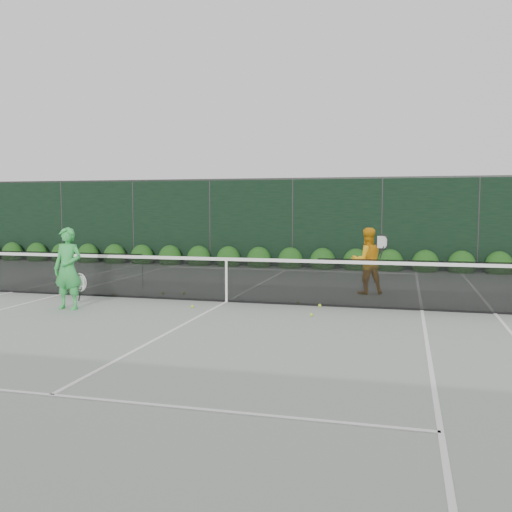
# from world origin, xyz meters

# --- Properties ---
(ground) EXTENTS (80.00, 80.00, 0.00)m
(ground) POSITION_xyz_m (0.00, 0.00, 0.00)
(ground) COLOR gray
(ground) RESTS_ON ground
(tennis_net) EXTENTS (12.90, 0.10, 1.07)m
(tennis_net) POSITION_xyz_m (-0.02, 0.00, 0.53)
(tennis_net) COLOR black
(tennis_net) RESTS_ON ground
(player_woman) EXTENTS (0.66, 0.41, 1.66)m
(player_woman) POSITION_xyz_m (-2.85, -1.64, 0.83)
(player_woman) COLOR green
(player_woman) RESTS_ON ground
(player_man) EXTENTS (0.97, 0.85, 1.58)m
(player_man) POSITION_xyz_m (2.89, 1.98, 0.79)
(player_man) COLOR orange
(player_man) RESTS_ON ground
(court_lines) EXTENTS (11.03, 23.83, 0.01)m
(court_lines) POSITION_xyz_m (0.00, 0.00, 0.01)
(court_lines) COLOR white
(court_lines) RESTS_ON ground
(windscreen_fence) EXTENTS (32.00, 21.07, 3.06)m
(windscreen_fence) POSITION_xyz_m (0.00, -2.71, 1.51)
(windscreen_fence) COLOR black
(windscreen_fence) RESTS_ON ground
(hedge_row) EXTENTS (31.66, 0.65, 0.94)m
(hedge_row) POSITION_xyz_m (-0.00, 7.15, 0.23)
(hedge_row) COLOR #11350E
(hedge_row) RESTS_ON ground
(tennis_balls) EXTENTS (4.92, 1.99, 0.07)m
(tennis_balls) POSITION_xyz_m (-0.09, -0.09, 0.03)
(tennis_balls) COLOR #ADD42F
(tennis_balls) RESTS_ON ground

